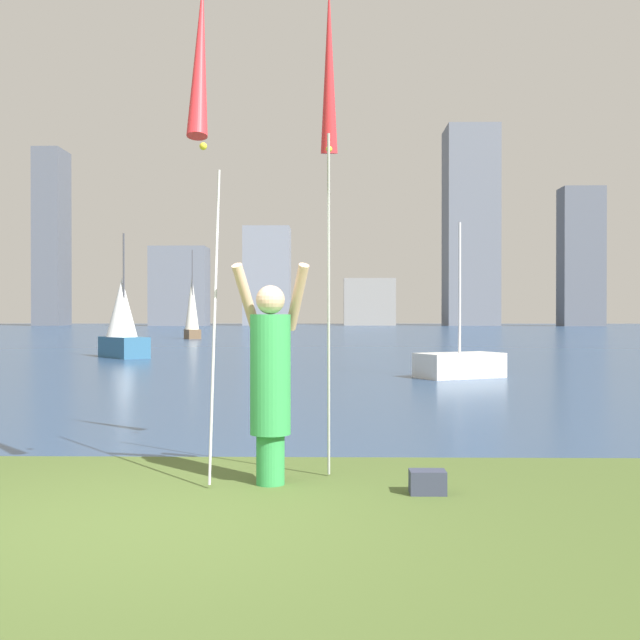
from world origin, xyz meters
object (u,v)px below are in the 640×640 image
bag (428,482)px  sailboat_4 (460,365)px  kite_flag_left (201,67)px  kite_flag_right (329,78)px  sailboat_2 (123,323)px  person (270,375)px  sailboat_0 (192,310)px

bag → sailboat_4: bearing=79.5°
kite_flag_left → sailboat_4: (3.93, 11.76, -3.07)m
kite_flag_right → sailboat_2: (-7.07, 18.62, -2.48)m
kite_flag_right → sailboat_4: kite_flag_right is taller
person → sailboat_4: 11.72m
sailboat_2 → sailboat_4: (10.01, -8.10, -0.88)m
person → kite_flag_right: bearing=48.3°
kite_flag_left → sailboat_4: kite_flag_left is taller
bag → sailboat_4: (2.14, 11.52, 0.20)m
person → sailboat_0: (-7.96, 39.54, 0.80)m
sailboat_2 → person: bearing=-71.2°
sailboat_4 → kite_flag_left: bearing=-108.5°
sailboat_4 → bag: bearing=-100.5°
kite_flag_left → sailboat_0: 40.83m
kite_flag_right → sailboat_2: size_ratio=1.08×
sailboat_2 → bag: bearing=-68.1°
person → sailboat_4: size_ratio=0.53×
sailboat_2 → kite_flag_left: bearing=-73.0°
kite_flag_left → sailboat_0: size_ratio=0.77×
person → kite_flag_right: 2.86m
kite_flag_left → kite_flag_right: size_ratio=0.91×
person → bag: 1.58m
kite_flag_right → bag: bearing=-51.4°
kite_flag_left → sailboat_4: size_ratio=1.16×
sailboat_4 → sailboat_0: bearing=111.9°
kite_flag_right → bag: 3.79m
kite_flag_right → sailboat_0: (-8.45, 38.87, -1.93)m
person → kite_flag_right: size_ratio=0.42×
kite_flag_right → sailboat_0: size_ratio=0.85×
sailboat_0 → sailboat_4: bearing=-68.1°
sailboat_0 → sailboat_2: bearing=-86.1°
sailboat_2 → sailboat_0: bearing=93.9°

